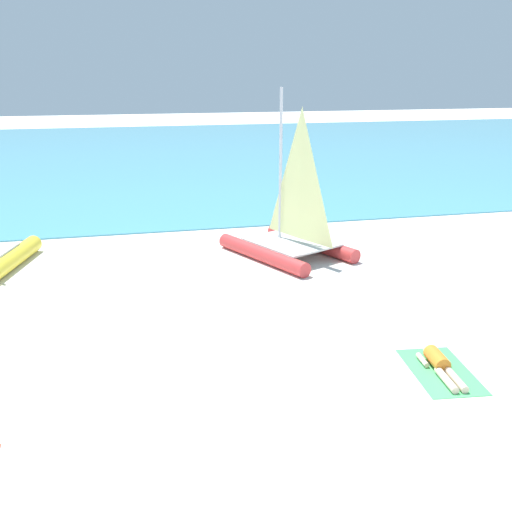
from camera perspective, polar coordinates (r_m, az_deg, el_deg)
The scene contains 5 objects.
ground_plane at distance 18.42m, azimuth -3.01°, elevation 0.33°, with size 120.00×120.00×0.00m, color white.
ocean_water at distance 40.63m, azimuth -8.88°, elevation 9.73°, with size 120.00×40.00×0.05m, color #4C9EB7.
sailboat_red at distance 17.91m, azimuth 3.31°, elevation 2.28°, with size 3.81×4.48×4.97m.
towel_right at distance 11.92m, azimuth 17.38°, elevation -10.57°, with size 1.10×1.90×0.01m, color #4CB266.
sunbather_right at distance 11.91m, azimuth 17.30°, elevation -9.89°, with size 0.59×1.57×0.30m.
Camera 1 is at (-3.07, -7.32, 5.48)m, focal length 41.45 mm.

